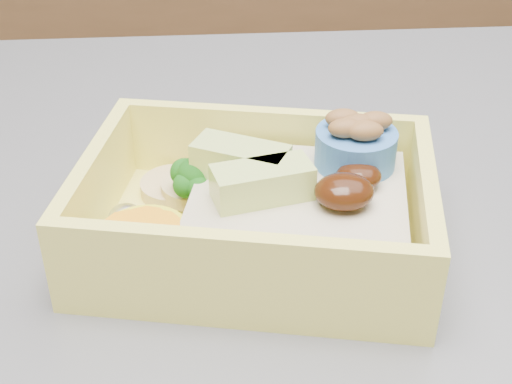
{
  "coord_description": "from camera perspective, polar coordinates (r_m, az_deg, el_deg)",
  "views": [
    {
      "loc": [
        -0.15,
        -0.32,
        1.16
      ],
      "look_at": [
        -0.12,
        -0.01,
        0.96
      ],
      "focal_mm": 50.0,
      "sensor_mm": 36.0,
      "label": 1
    }
  ],
  "objects": [
    {
      "name": "bento_box",
      "position": [
        0.38,
        0.85,
        -1.43
      ],
      "size": [
        0.21,
        0.17,
        0.07
      ],
      "rotation": [
        0.0,
        0.0,
        -0.2
      ],
      "color": "#FBF067",
      "rests_on": "island"
    }
  ]
}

